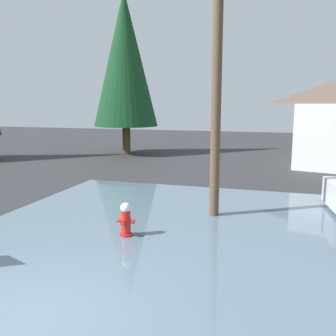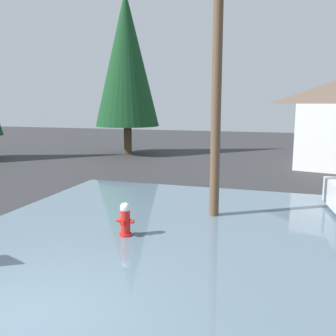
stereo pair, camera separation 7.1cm
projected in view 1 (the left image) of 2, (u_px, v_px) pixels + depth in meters
The scene contains 5 objects.
ground_plane at pixel (24, 324), 5.82m from camera, with size 80.00×80.00×0.10m, color #2D2D30.
flood_puddle at pixel (191, 247), 8.72m from camera, with size 11.87×12.37×0.05m, color slate.
fire_hydrant at pixel (126, 221), 9.34m from camera, with size 0.45×0.39×0.90m.
utility_pole at pixel (217, 52), 10.33m from camera, with size 1.60×0.28×9.08m.
pine_tree_tall_left at pixel (125, 59), 23.71m from camera, with size 4.11×4.11×10.29m.
Camera 1 is at (3.68, -4.45, 3.35)m, focal length 40.04 mm.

